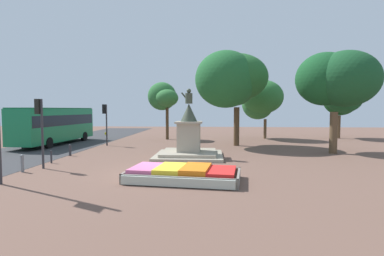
{
  "coord_description": "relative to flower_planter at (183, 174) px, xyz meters",
  "views": [
    {
      "loc": [
        2.62,
        -14.59,
        3.16
      ],
      "look_at": [
        1.48,
        3.07,
        2.05
      ],
      "focal_mm": 28.0,
      "sensor_mm": 36.0,
      "label": 1
    }
  ],
  "objects": [
    {
      "name": "ground_plane",
      "position": [
        -1.37,
        1.58,
        -0.28
      ],
      "size": [
        78.14,
        78.14,
        0.0
      ],
      "primitive_type": "plane",
      "color": "brown"
    },
    {
      "name": "flower_planter",
      "position": [
        0.0,
        0.0,
        0.0
      ],
      "size": [
        5.23,
        3.14,
        0.65
      ],
      "color": "#38281C",
      "rests_on": "ground_plane"
    },
    {
      "name": "statue_monument",
      "position": [
        -0.22,
        6.63,
        0.72
      ],
      "size": [
        4.4,
        4.4,
        4.51
      ],
      "color": "gray",
      "rests_on": "ground_plane"
    },
    {
      "name": "traffic_light_mid_block",
      "position": [
        -7.79,
        2.25,
        2.31
      ],
      "size": [
        0.42,
        0.31,
        3.7
      ],
      "color": "#2D2D33",
      "rests_on": "ground_plane"
    },
    {
      "name": "traffic_light_far_corner",
      "position": [
        -7.9,
        12.31,
        2.18
      ],
      "size": [
        0.42,
        0.31,
        3.57
      ],
      "color": "#2D2D33",
      "rests_on": "ground_plane"
    },
    {
      "name": "city_bus",
      "position": [
        -12.72,
        12.94,
        1.6
      ],
      "size": [
        2.93,
        9.99,
        3.28
      ],
      "color": "#197A47",
      "rests_on": "ground_plane"
    },
    {
      "name": "kerb_bollard_mid_a",
      "position": [
        -8.22,
        1.29,
        0.19
      ],
      "size": [
        0.16,
        0.16,
        0.89
      ],
      "color": "slate",
      "rests_on": "ground_plane"
    },
    {
      "name": "kerb_bollard_mid_b",
      "position": [
        -8.11,
        3.82,
        0.12
      ],
      "size": [
        0.12,
        0.12,
        0.76
      ],
      "color": "#2D2D33",
      "rests_on": "ground_plane"
    },
    {
      "name": "kerb_bollard_north",
      "position": [
        -8.31,
        6.57,
        0.13
      ],
      "size": [
        0.17,
        0.17,
        0.78
      ],
      "color": "#2D2D33",
      "rests_on": "ground_plane"
    },
    {
      "name": "park_tree_far_left",
      "position": [
        10.28,
        9.41,
        5.05
      ],
      "size": [
        5.69,
        4.82,
        7.33
      ],
      "color": "brown",
      "rests_on": "ground_plane"
    },
    {
      "name": "park_tree_behind_statue",
      "position": [
        -3.75,
        18.18,
        4.15
      ],
      "size": [
        3.32,
        3.39,
        6.0
      ],
      "color": "#4C3823",
      "rests_on": "ground_plane"
    },
    {
      "name": "park_tree_far_right",
      "position": [
        6.5,
        19.3,
        3.91
      ],
      "size": [
        4.3,
        4.82,
        6.22
      ],
      "color": "brown",
      "rests_on": "ground_plane"
    },
    {
      "name": "park_tree_street_side",
      "position": [
        2.99,
        12.75,
        5.36
      ],
      "size": [
        6.15,
        6.33,
        7.99
      ],
      "color": "#4C3823",
      "rests_on": "ground_plane"
    },
    {
      "name": "park_tree_mid_canopy",
      "position": [
        15.34,
        20.31,
        4.08
      ],
      "size": [
        4.01,
        4.85,
        6.3
      ],
      "color": "brown",
      "rests_on": "ground_plane"
    }
  ]
}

